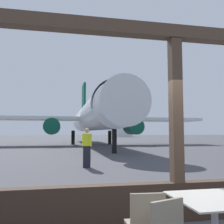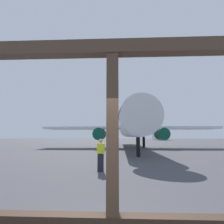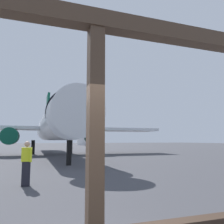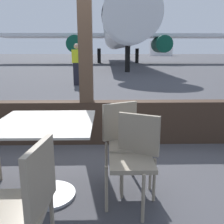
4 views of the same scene
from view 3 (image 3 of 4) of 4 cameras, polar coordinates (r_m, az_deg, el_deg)
ground_plane at (r=42.93m, az=-18.27°, el=-9.05°), size 220.00×220.00×0.00m
window_frame at (r=3.04m, az=-4.31°, el=-17.33°), size 8.33×0.24×3.54m
airplane at (r=29.68m, az=-14.12°, el=-3.43°), size 28.23×32.79×10.30m
ground_crew_worker at (r=9.91m, az=-20.45°, el=-11.70°), size 0.40×0.45×1.74m
fuel_storage_tank at (r=89.26m, az=-6.20°, el=-6.54°), size 7.92×7.92×4.92m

